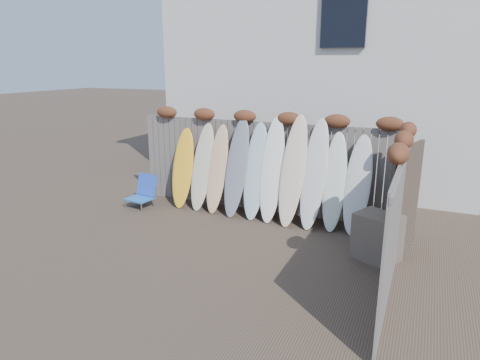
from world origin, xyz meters
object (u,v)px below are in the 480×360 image
at_px(lattice_panel, 404,202).
at_px(wooden_crate, 377,237).
at_px(surfboard_0, 183,168).
at_px(beach_chair, 143,192).

bearing_deg(lattice_panel, wooden_crate, -122.32).
distance_m(lattice_panel, surfboard_0, 4.90).
bearing_deg(beach_chair, surfboard_0, 27.68).
height_order(beach_chair, surfboard_0, surfboard_0).
bearing_deg(wooden_crate, surfboard_0, 165.57).
distance_m(beach_chair, wooden_crate, 5.35).
bearing_deg(surfboard_0, wooden_crate, -19.55).
relative_size(beach_chair, surfboard_0, 0.39).
bearing_deg(lattice_panel, surfboard_0, -173.61).
bearing_deg(lattice_panel, beach_chair, -167.84).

